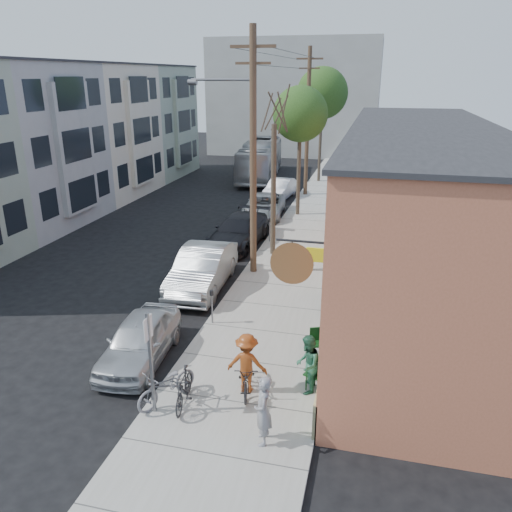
% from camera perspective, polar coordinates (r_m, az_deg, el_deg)
% --- Properties ---
extents(ground, '(120.00, 120.00, 0.00)m').
position_cam_1_polar(ground, '(18.45, -11.80, -7.29)').
color(ground, black).
extents(sidewalk, '(4.50, 58.00, 0.15)m').
position_cam_1_polar(sidewalk, '(27.17, 6.34, 2.18)').
color(sidewalk, '#A4A298').
rests_on(sidewalk, ground).
extents(cafe_building, '(6.60, 20.20, 6.61)m').
position_cam_1_polar(cafe_building, '(20.37, 17.71, 4.76)').
color(cafe_building, '#BC6645').
rests_on(cafe_building, ground).
extents(apartment_row, '(6.30, 32.00, 9.00)m').
position_cam_1_polar(apartment_row, '(34.78, -20.57, 12.44)').
color(apartment_row, '#95A38A').
rests_on(apartment_row, ground).
extents(end_cap_building, '(18.00, 8.00, 12.00)m').
position_cam_1_polar(end_cap_building, '(57.52, 4.48, 17.61)').
color(end_cap_building, '#9E9E9A').
rests_on(end_cap_building, ground).
extents(sign_post, '(0.07, 0.45, 2.80)m').
position_cam_1_polar(sign_post, '(12.82, -11.99, -10.92)').
color(sign_post, slate).
rests_on(sign_post, sidewalk).
extents(parking_meter_near, '(0.14, 0.14, 1.24)m').
position_cam_1_polar(parking_meter_near, '(17.32, -5.08, -5.17)').
color(parking_meter_near, slate).
rests_on(parking_meter_near, sidewalk).
extents(parking_meter_far, '(0.14, 0.14, 1.24)m').
position_cam_1_polar(parking_meter_far, '(25.84, 1.57, 3.47)').
color(parking_meter_far, slate).
rests_on(parking_meter_far, sidewalk).
extents(utility_pole_near, '(3.57, 0.28, 10.00)m').
position_cam_1_polar(utility_pole_near, '(20.77, -0.49, 11.92)').
color(utility_pole_near, '#503A28').
rests_on(utility_pole_near, sidewalk).
extents(utility_pole_far, '(1.80, 0.28, 10.00)m').
position_cam_1_polar(utility_pole_far, '(36.03, 5.92, 15.14)').
color(utility_pole_far, '#503A28').
rests_on(utility_pole_far, sidewalk).
extents(tree_bare, '(0.24, 0.24, 6.12)m').
position_cam_1_polar(tree_bare, '(23.45, 2.00, 7.38)').
color(tree_bare, '#44392C').
rests_on(tree_bare, sidewalk).
extents(tree_leafy_mid, '(3.23, 3.23, 7.65)m').
position_cam_1_polar(tree_leafy_mid, '(30.34, 5.09, 15.81)').
color(tree_leafy_mid, '#44392C').
rests_on(tree_leafy_mid, sidewalk).
extents(tree_leafy_far, '(3.96, 3.96, 8.84)m').
position_cam_1_polar(tree_leafy_far, '(40.95, 7.58, 17.95)').
color(tree_leafy_far, '#44392C').
rests_on(tree_leafy_far, sidewalk).
extents(patio_chair_a, '(0.65, 0.65, 0.88)m').
position_cam_1_polar(patio_chair_a, '(15.61, 6.86, -9.86)').
color(patio_chair_a, '#113C14').
rests_on(patio_chair_a, sidewalk).
extents(patio_chair_b, '(0.65, 0.65, 0.88)m').
position_cam_1_polar(patio_chair_b, '(14.19, 6.67, -13.17)').
color(patio_chair_b, '#113C14').
rests_on(patio_chair_b, sidewalk).
extents(patron_grey, '(0.56, 0.72, 1.75)m').
position_cam_1_polar(patron_grey, '(12.06, 0.81, -17.25)').
color(patron_grey, gray).
rests_on(patron_grey, sidewalk).
extents(patron_green, '(0.64, 0.82, 1.67)m').
position_cam_1_polar(patron_green, '(13.82, 5.90, -12.21)').
color(patron_green, '#29674A').
rests_on(patron_green, sidewalk).
extents(cyclist, '(1.12, 0.66, 1.71)m').
position_cam_1_polar(cyclist, '(13.77, -1.05, -12.13)').
color(cyclist, brown).
rests_on(cyclist, sidewalk).
extents(cyclist_bike, '(0.98, 1.86, 0.93)m').
position_cam_1_polar(cyclist_bike, '(13.98, -1.04, -13.48)').
color(cyclist_bike, black).
rests_on(cyclist_bike, sidewalk).
extents(parked_bike_a, '(0.67, 1.69, 0.99)m').
position_cam_1_polar(parked_bike_a, '(13.57, -8.25, -14.71)').
color(parked_bike_a, black).
rests_on(parked_bike_a, sidewalk).
extents(parked_bike_b, '(1.46, 1.98, 0.99)m').
position_cam_1_polar(parked_bike_b, '(13.75, -10.14, -14.32)').
color(parked_bike_b, slate).
rests_on(parked_bike_b, sidewalk).
extents(car_0, '(2.01, 4.27, 1.41)m').
position_cam_1_polar(car_0, '(15.85, -13.13, -9.32)').
color(car_0, '#B8BCC1').
rests_on(car_0, ground).
extents(car_1, '(2.09, 5.30, 1.72)m').
position_cam_1_polar(car_1, '(20.52, -6.14, -1.46)').
color(car_1, '#9FA4A7').
rests_on(car_1, ground).
extents(car_2, '(2.57, 5.41, 1.52)m').
position_cam_1_polar(car_2, '(25.72, -1.97, 2.87)').
color(car_2, black).
rests_on(car_2, ground).
extents(car_3, '(2.76, 5.20, 1.39)m').
position_cam_1_polar(car_3, '(30.98, 0.93, 5.73)').
color(car_3, '#999CA0').
rests_on(car_3, ground).
extents(car_4, '(1.89, 4.32, 1.38)m').
position_cam_1_polar(car_4, '(35.84, 2.76, 7.66)').
color(car_4, '#BBBCC4').
rests_on(car_4, ground).
extents(bus, '(3.74, 11.34, 3.10)m').
position_cam_1_polar(bus, '(43.24, 0.48, 10.97)').
color(bus, silver).
rests_on(bus, ground).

